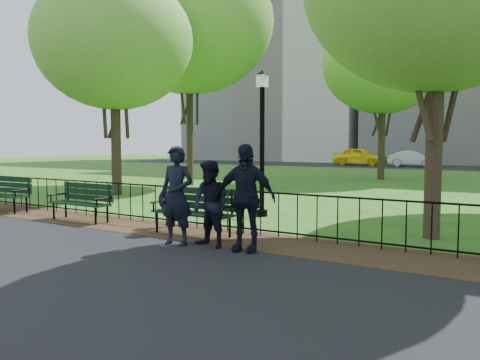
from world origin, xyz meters
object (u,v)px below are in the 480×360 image
Objects in this scene: tree_near_w at (114,42)px; taxi at (360,156)px; person_right at (245,198)px; tree_far_c at (383,62)px; sedan_silver at (415,159)px; tree_mid_w at (189,22)px; park_bench_main at (184,203)px; park_bench_left_a at (83,198)px; lamppost at (262,137)px; park_bench_left_b at (5,190)px; person_left at (177,196)px; person_mid at (211,204)px.

tree_near_w is 29.47m from taxi.
taxi is at bearing 92.38° from person_right.
sedan_silver is at bearing 95.69° from tree_far_c.
park_bench_main is at bearing -52.35° from tree_mid_w.
lamppost reaches higher than park_bench_left_a.
park_bench_main is 9.64m from tree_near_w.
park_bench_main is 1.98m from person_right.
park_bench_left_b is 6.84m from person_left.
park_bench_main is at bearing -160.63° from taxi.
tree_far_c is 18.19m from taxi.
person_mid is (7.43, -0.70, 0.19)m from park_bench_left_b.
person_right is (1.71, -3.61, -1.08)m from lamppost.
sedan_silver is (0.64, 33.35, 0.13)m from park_bench_left_a.
tree_mid_w is 14.84m from person_mid.
lamppost is 0.42× the size of tree_far_c.
sedan_silver reaches higher than park_bench_left_b.
taxi is at bearing 94.18° from person_left.
lamppost reaches higher than park_bench_left_b.
tree_near_w is 4.42× the size of person_left.
park_bench_left_a is at bearing -165.73° from taxi.
park_bench_left_a is 4.38m from person_mid.
person_right reaches higher than sedan_silver.
park_bench_left_b is (-6.23, -0.03, -0.04)m from park_bench_main.
park_bench_left_b is at bearing -154.79° from lamppost.
person_right is at bearing -8.63° from park_bench_left_b.
lamppost is at bearing 87.67° from person_left.
sedan_silver reaches higher than park_bench_left_a.
park_bench_left_a is 4.60m from lamppost.
park_bench_left_b is 1.03× the size of person_left.
park_bench_left_b is at bearing -171.02° from taxi.
sedan_silver is at bearing -86.99° from taxi.
park_bench_left_b is at bearing -106.94° from tree_far_c.
tree_far_c reaches higher than park_bench_left_a.
park_bench_left_b is 0.39× the size of taxi.
taxi is (-7.35, 30.78, -1.19)m from lamppost.
tree_far_c is at bearing 68.78° from park_bench_left_b.
tree_mid_w reaches higher than park_bench_left_b.
person_right is (8.76, -5.30, -4.56)m from tree_near_w.
sedan_silver is at bearing 105.58° from person_mid.
taxi is (0.11, 24.25, -6.51)m from tree_mid_w.
park_bench_main is at bearing -92.69° from lamppost.
park_bench_left_b is at bearing -178.44° from park_bench_left_a.
park_bench_main is 1.00× the size of person_right.
taxi reaches higher than park_bench_main.
taxi reaches higher than sedan_silver.
person_left is 34.40m from sedan_silver.
person_left is at bearing -169.70° from sedan_silver.
tree_near_w reaches higher than taxi.
sedan_silver is (-2.46, 33.39, 0.05)m from park_bench_main.
taxi is at bearing 89.74° from tree_mid_w.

